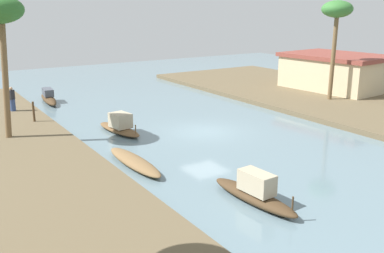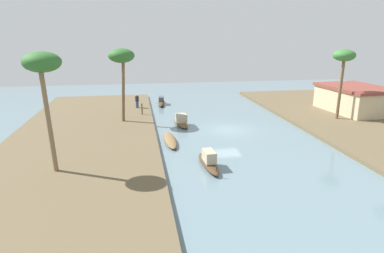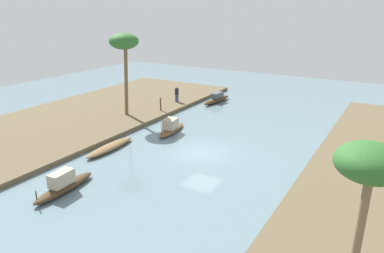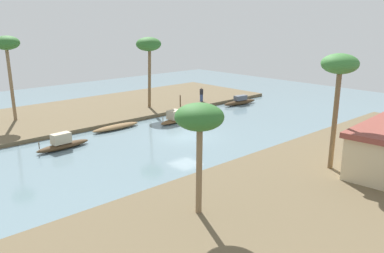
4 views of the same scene
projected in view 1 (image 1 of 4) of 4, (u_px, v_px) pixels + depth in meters
The scene contains 10 objects.
river_water at pixel (206, 132), 27.17m from camera, with size 69.23×69.23×0.00m, color slate.
riverbank_right at pixel (355, 103), 34.53m from camera, with size 40.74×13.55×0.36m, color brown.
sampan_with_tall_canopy at pixel (134, 162), 21.34m from camera, with size 5.00×1.13×0.44m.
sampan_downstream_large at pixel (48, 98), 35.38m from camera, with size 4.98×1.36×1.11m.
sampan_open_hull at pixel (120, 126), 26.88m from camera, with size 4.31×1.66×1.25m.
sampan_midstream at pixel (255, 192), 17.28m from camera, with size 4.55×1.22×1.31m.
person_on_near_bank at pixel (12, 101), 30.86m from camera, with size 0.53×0.53×1.72m.
mooring_post at pixel (34, 112), 28.04m from camera, with size 0.14×0.14×1.30m, color #4C3823.
palm_tree_right_tall at pixel (337, 14), 33.23m from camera, with size 2.34×2.34×7.59m.
riverside_building at pixel (336, 71), 39.05m from camera, with size 9.29×6.96×3.07m.
Camera 1 is at (21.54, -14.79, 7.53)m, focal length 41.10 mm.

